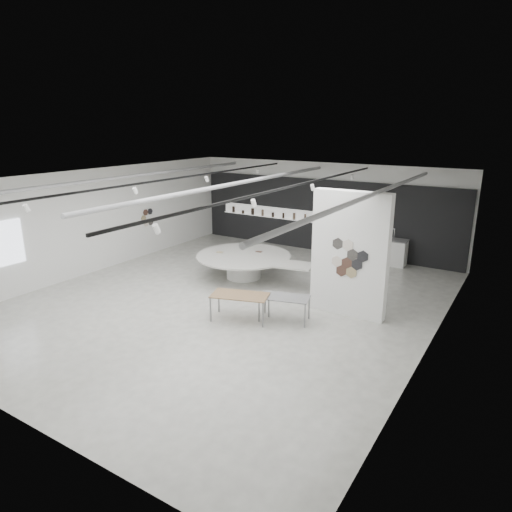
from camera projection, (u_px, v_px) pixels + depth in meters
The scene contains 7 objects.
room at pixel (225, 236), 13.80m from camera, with size 12.02×14.02×3.82m.
back_wall_display at pixel (320, 216), 19.59m from camera, with size 11.80×0.27×3.10m.
partition_column at pixel (350, 255), 12.86m from camera, with size 2.20×0.38×3.60m.
display_island at pixel (245, 263), 16.29m from camera, with size 4.75×3.98×0.87m.
sample_table_wood at pixel (240, 297), 12.78m from camera, with size 1.75×1.24×0.74m.
sample_table_stone at pixel (284, 299), 12.73m from camera, with size 1.51×1.02×0.71m.
kitchen_counter at pixel (383, 251), 18.02m from camera, with size 1.83×0.77×1.42m.
Camera 1 is at (7.81, -10.89, 5.35)m, focal length 32.00 mm.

